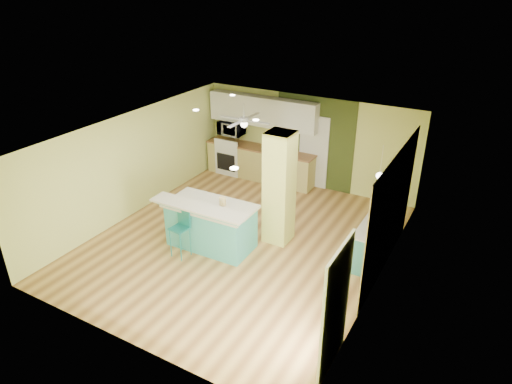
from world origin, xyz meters
The scene contains 23 objects.
floor centered at (0.00, 0.00, -0.01)m, with size 6.00×7.00×0.01m, color brown.
ceiling centered at (0.00, 0.00, 2.50)m, with size 6.00×7.00×0.01m, color white.
wall_back centered at (0.00, 3.50, 1.25)m, with size 6.00×0.01×2.50m, color #DBE47A.
wall_front centered at (0.00, -3.50, 1.25)m, with size 6.00×0.01×2.50m, color #DBE47A.
wall_left centered at (-3.00, 0.00, 1.25)m, with size 0.01×7.00×2.50m, color #DBE47A.
wall_right centered at (3.00, 0.00, 1.25)m, with size 0.01×7.00×2.50m, color #DBE47A.
wood_panel centered at (2.99, 0.60, 1.25)m, with size 0.02×3.40×2.50m, color #907C52.
olive_accent centered at (0.20, 3.49, 1.25)m, with size 2.20×0.02×2.50m, color #3B491D.
interior_door centered at (0.20, 3.46, 1.00)m, with size 0.82×0.05×2.00m, color white.
french_door centered at (2.97, -2.30, 1.05)m, with size 0.04×1.08×2.10m, color silver.
column centered at (0.65, 0.50, 1.25)m, with size 0.55×0.55×2.50m, color #CED462.
kitchen_run centered at (-1.30, 3.20, 0.47)m, with size 3.25×0.63×0.94m.
stove centered at (-2.25, 3.19, 0.46)m, with size 0.76×0.66×1.08m.
upper_cabinets centered at (-1.30, 3.32, 1.95)m, with size 3.20×0.34×0.80m, color white.
microwave centered at (-2.25, 3.20, 1.35)m, with size 0.70×0.48×0.39m, color silver.
ceiling_fan centered at (-1.10, 2.00, 2.08)m, with size 1.41×1.41×0.61m.
pendant_lamp centered at (2.65, 0.75, 1.88)m, with size 0.14×0.14×0.69m.
wall_decor centered at (2.96, 0.80, 1.55)m, with size 0.03×0.90×0.70m, color brown.
peninsula centered at (-0.49, -0.46, 0.53)m, with size 2.16×1.17×1.15m.
bar_stool centered at (-0.81, -1.03, 0.69)m, with size 0.38×0.38×1.03m.
side_counter centered at (2.70, 0.66, 0.42)m, with size 0.55×1.30×0.83m.
fruit_bowl centered at (-1.08, 3.16, 0.97)m, with size 0.28×0.28×0.07m, color #361F16.
canister centered at (-0.26, -0.31, 1.08)m, with size 0.14×0.14×0.18m, color gold.
Camera 1 is at (4.49, -7.33, 5.41)m, focal length 32.00 mm.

